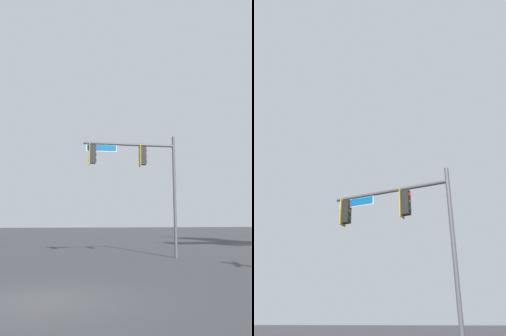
% 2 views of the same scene
% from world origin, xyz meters
% --- Properties ---
extents(ground_plane, '(400.00, 400.00, 0.00)m').
position_xyz_m(ground_plane, '(0.00, 0.00, 0.00)').
color(ground_plane, '#38383A').
extents(signal_pole_near, '(5.46, 1.48, 7.25)m').
position_xyz_m(signal_pole_near, '(-6.54, -8.70, 5.38)').
color(signal_pole_near, '#47474C').
rests_on(signal_pole_near, ground_plane).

